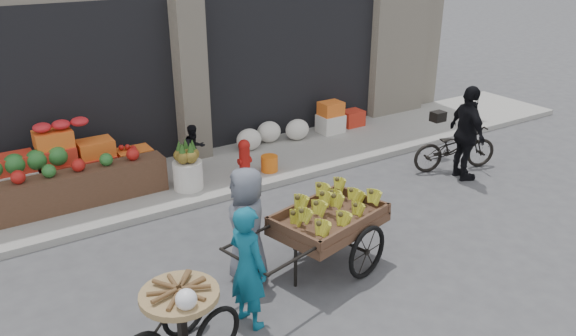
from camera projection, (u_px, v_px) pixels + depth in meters
ground at (349, 278)px, 7.54m from camera, size 80.00×80.00×0.00m
sidewalk at (215, 173)px, 10.70m from camera, size 18.00×2.20×0.12m
fruit_display at (73, 165)px, 9.45m from camera, size 3.10×1.12×1.24m
pineapple_bin at (188, 175)px, 9.82m from camera, size 0.52×0.52×0.50m
fire_hydrant at (244, 156)px, 10.28m from camera, size 0.22×0.22×0.71m
orange_bucket at (269, 163)px, 10.58m from camera, size 0.32×0.32×0.30m
right_bay_goods at (310, 124)px, 12.33m from camera, size 3.35×0.60×0.70m
seated_person at (194, 149)px, 10.40m from camera, size 0.51×0.43×0.93m
banana_cart at (326, 218)px, 7.47m from camera, size 2.69×1.57×1.06m
vendor_woman at (248, 267)px, 6.39m from camera, size 0.48×0.63×1.53m
tricycle_cart at (180, 314)px, 5.92m from camera, size 1.46×1.04×0.95m
vendor_grey at (247, 226)px, 7.21m from camera, size 0.79×0.93×1.61m
bicycle at (455, 147)px, 10.86m from camera, size 1.82×1.09×0.90m
cyclist at (467, 134)px, 10.28m from camera, size 0.73×1.13×1.78m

